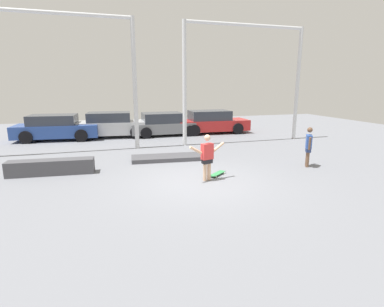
{
  "coord_description": "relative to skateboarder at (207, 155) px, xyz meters",
  "views": [
    {
      "loc": [
        -2.87,
        -8.5,
        3.0
      ],
      "look_at": [
        0.12,
        1.14,
        0.67
      ],
      "focal_mm": 28.0,
      "sensor_mm": 36.0,
      "label": 1
    }
  ],
  "objects": [
    {
      "name": "parked_car_grey",
      "position": [
        0.55,
        9.05,
        -0.17
      ],
      "size": [
        4.19,
        1.99,
        1.35
      ],
      "rotation": [
        0.0,
        0.0,
        0.0
      ],
      "color": "slate",
      "rests_on": "ground_plane"
    },
    {
      "name": "parked_car_silver",
      "position": [
        -2.51,
        9.27,
        -0.12
      ],
      "size": [
        4.45,
        2.16,
        1.44
      ],
      "rotation": [
        0.0,
        0.0,
        -0.1
      ],
      "color": "#B7BABF",
      "rests_on": "ground_plane"
    },
    {
      "name": "skateboard",
      "position": [
        0.52,
        0.39,
        -0.76
      ],
      "size": [
        0.75,
        0.66,
        0.08
      ],
      "rotation": [
        0.0,
        0.0,
        0.68
      ],
      "color": "#338C4C",
      "rests_on": "ground_plane"
    },
    {
      "name": "canopy_support_right",
      "position": [
        4.1,
        5.72,
        2.9
      ],
      "size": [
        6.63,
        0.2,
        5.95
      ],
      "color": "silver",
      "rests_on": "ground_plane"
    },
    {
      "name": "parked_car_red",
      "position": [
        3.55,
        8.98,
        -0.14
      ],
      "size": [
        4.56,
        2.09,
        1.42
      ],
      "rotation": [
        0.0,
        0.0,
        -0.04
      ],
      "color": "red",
      "rests_on": "ground_plane"
    },
    {
      "name": "grind_box",
      "position": [
        -4.85,
        2.18,
        -0.56
      ],
      "size": [
        2.83,
        0.77,
        0.51
      ],
      "primitive_type": "cube",
      "rotation": [
        0.0,
        0.0,
        -0.09
      ],
      "color": "#47474C",
      "rests_on": "ground_plane"
    },
    {
      "name": "manual_pad",
      "position": [
        -0.46,
        3.01,
        -0.74
      ],
      "size": [
        3.29,
        1.32,
        0.16
      ],
      "primitive_type": "cube",
      "rotation": [
        0.0,
        0.0,
        -0.1
      ],
      "color": "#47474C",
      "rests_on": "ground_plane"
    },
    {
      "name": "parked_car_blue",
      "position": [
        -5.47,
        9.22,
        -0.14
      ],
      "size": [
        4.54,
        2.23,
        1.39
      ],
      "rotation": [
        0.0,
        0.0,
        -0.1
      ],
      "color": "#284793",
      "rests_on": "ground_plane"
    },
    {
      "name": "ground_plane",
      "position": [
        -0.3,
        -0.11,
        -0.82
      ],
      "size": [
        36.0,
        36.0,
        0.0
      ],
      "primitive_type": "plane",
      "color": "slate"
    },
    {
      "name": "canopy_support_left",
      "position": [
        -4.71,
        5.72,
        2.9
      ],
      "size": [
        6.63,
        0.2,
        5.95
      ],
      "color": "silver",
      "rests_on": "ground_plane"
    },
    {
      "name": "skateboarder",
      "position": [
        0.0,
        0.0,
        0.0
      ],
      "size": [
        1.29,
        0.42,
        1.48
      ],
      "rotation": [
        0.0,
        0.0,
        0.26
      ],
      "color": "#DBAD89",
      "rests_on": "ground_plane"
    },
    {
      "name": "bystander",
      "position": [
        4.14,
        0.44,
        -0.01
      ],
      "size": [
        0.41,
        0.61,
        1.48
      ],
      "rotation": [
        0.0,
        0.0,
        4.17
      ],
      "color": "brown",
      "rests_on": "ground_plane"
    }
  ]
}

